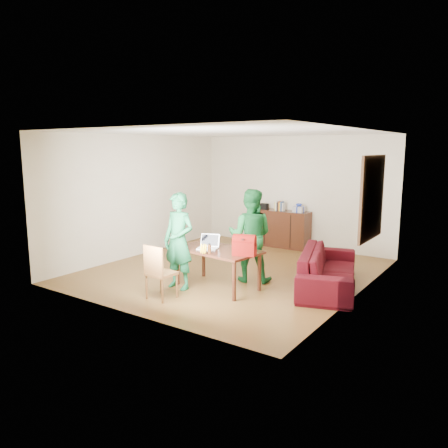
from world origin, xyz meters
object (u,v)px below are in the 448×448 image
Objects in this scene: person_far at (250,235)px; sofa at (328,269)px; person_near at (179,241)px; red_bag at (244,247)px; chair at (161,283)px; bottle at (209,248)px; laptop at (208,246)px; table at (217,254)px.

sofa is at bearing 176.91° from person_far.
person_far reaches higher than sofa.
red_bag is (1.15, 0.28, -0.01)m from person_near.
chair reaches higher than bottle.
person_far is 10.11× the size of bottle.
bottle is 0.46× the size of red_bag.
laptop is 1.09× the size of red_bag.
table is at bearing 14.57° from laptop.
laptop is at bearing 74.30° from chair.
bottle is at bearing 115.57° from sofa.
person_far is 4.25× the size of laptop.
person_near is 0.99× the size of person_far.
sofa is at bearing 34.01° from red_bag.
person_far is (0.25, 0.67, 0.24)m from table.
person_near is 2.64m from sofa.
person_far reaches higher than red_bag.
person_far is at bearing 90.11° from sofa.
person_far is at bearing 54.73° from person_near.
bottle is (0.49, 0.66, 0.51)m from chair.
laptop is 0.17× the size of sofa.
person_far is 4.62× the size of red_bag.
table is 0.38m from bottle.
person_near is at bearing 176.33° from red_bag.
person_far is at bearing 69.54° from chair.
red_bag is at bearing 93.71° from person_far.
table is 0.92× the size of person_far.
chair is 0.39× the size of sofa.
sofa is (0.97, 1.22, -0.49)m from red_bag.
bottle is 0.07× the size of sofa.
sofa is (1.51, 1.44, -0.44)m from bottle.
person_far is (0.79, 1.07, 0.01)m from person_near.
table is 0.21m from laptop.
bottle is (0.60, 0.07, -0.06)m from person_near.
person_near is (-0.12, 0.59, 0.57)m from chair.
chair is 2.45× the size of red_bag.
table is 0.76m from person_far.
sofa is at bearing 41.67° from table.
red_bag is (0.55, 0.22, 0.05)m from bottle.
bottle is (0.07, -0.33, 0.17)m from table.
red_bag is at bearing -3.50° from table.
red_bag reaches higher than sofa.
chair is at bearing -106.31° from table.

